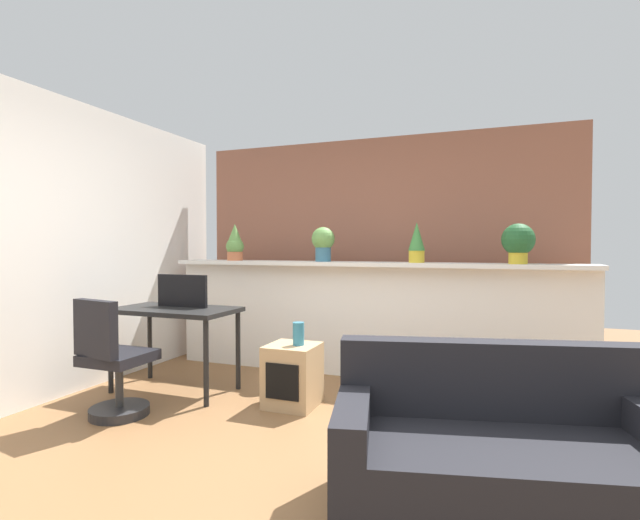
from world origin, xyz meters
TOP-DOWN VIEW (x-y plane):
  - ground_plane at (0.00, 0.00)m, footprint 12.00×12.00m
  - divider_wall at (0.00, 2.00)m, footprint 4.15×0.16m
  - plant_shelf at (0.00, 1.96)m, footprint 4.15×0.36m
  - brick_wall_behind at (0.00, 2.60)m, footprint 4.15×0.10m
  - side_wall_left at (-2.32, 0.40)m, footprint 0.12×4.40m
  - potted_plant_0 at (-1.45, 1.95)m, footprint 0.19×0.19m
  - potted_plant_1 at (-0.41, 1.94)m, footprint 0.24×0.24m
  - potted_plant_2 at (0.53, 1.96)m, footprint 0.16×0.16m
  - potted_plant_3 at (1.41, 1.94)m, footprint 0.28×0.28m
  - desk at (-1.46, 0.94)m, footprint 1.10×0.60m
  - tv_monitor at (-1.44, 1.02)m, footprint 0.52×0.04m
  - office_chair at (-1.48, 0.22)m, footprint 0.48×0.48m
  - side_cube_shelf at (-0.31, 0.95)m, footprint 0.40×0.41m
  - vase_on_shelf at (-0.26, 0.96)m, footprint 0.09×0.09m
  - couch at (1.26, -0.13)m, footprint 1.69×1.10m

SIDE VIEW (x-z plane):
  - ground_plane at x=0.00m, z-range 0.00..0.00m
  - side_cube_shelf at x=-0.31m, z-range 0.00..0.50m
  - couch at x=1.26m, z-range -0.12..0.68m
  - office_chair at x=-1.48m, z-range -0.07..0.84m
  - divider_wall at x=0.00m, z-range 0.00..1.11m
  - vase_on_shelf at x=-0.26m, z-range 0.50..0.69m
  - desk at x=-1.46m, z-range 0.29..1.04m
  - tv_monitor at x=-1.44m, z-range 0.75..1.05m
  - plant_shelf at x=0.00m, z-range 1.11..1.15m
  - brick_wall_behind at x=0.00m, z-range 0.00..2.50m
  - side_wall_left at x=-2.32m, z-range 0.00..2.60m
  - potted_plant_0 at x=-1.45m, z-range 1.13..1.53m
  - potted_plant_2 at x=0.53m, z-range 1.15..1.54m
  - potted_plant_3 at x=1.41m, z-range 1.17..1.52m
  - potted_plant_1 at x=-0.41m, z-range 1.17..1.52m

